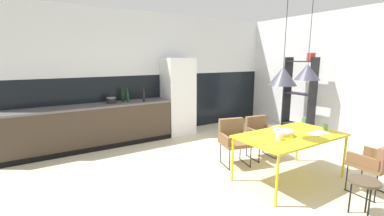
# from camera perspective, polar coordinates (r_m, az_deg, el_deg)

# --- Properties ---
(ground_plane) EXTENTS (9.00, 9.00, 0.00)m
(ground_plane) POSITION_cam_1_polar(r_m,az_deg,el_deg) (4.39, 9.42, -14.51)
(ground_plane) COLOR beige
(back_wall_splashback_dark) EXTENTS (6.92, 0.12, 1.46)m
(back_wall_splashback_dark) POSITION_cam_1_polar(r_m,az_deg,el_deg) (6.66, -7.89, 0.88)
(back_wall_splashback_dark) COLOR black
(back_wall_splashback_dark) RESTS_ON ground
(back_wall_panel_upper) EXTENTS (6.92, 0.12, 1.46)m
(back_wall_panel_upper) POSITION_cam_1_polar(r_m,az_deg,el_deg) (6.57, -8.23, 13.56)
(back_wall_panel_upper) COLOR silver
(back_wall_panel_upper) RESTS_ON back_wall_splashback_dark
(side_wall_right) EXTENTS (0.12, 6.21, 2.93)m
(side_wall_right) POSITION_cam_1_polar(r_m,az_deg,el_deg) (6.76, 32.20, 5.73)
(side_wall_right) COLOR silver
(side_wall_right) RESTS_ON ground
(kitchen_counter) EXTENTS (3.42, 0.63, 0.91)m
(kitchen_counter) POSITION_cam_1_polar(r_m,az_deg,el_deg) (5.91, -20.85, -3.77)
(kitchen_counter) COLOR #3E3125
(kitchen_counter) RESTS_ON ground
(refrigerator_column) EXTENTS (0.70, 0.60, 1.87)m
(refrigerator_column) POSITION_cam_1_polar(r_m,az_deg,el_deg) (6.51, -3.04, 2.55)
(refrigerator_column) COLOR silver
(refrigerator_column) RESTS_ON ground
(dining_table) EXTENTS (1.63, 0.93, 0.72)m
(dining_table) POSITION_cam_1_polar(r_m,az_deg,el_deg) (4.28, 20.64, -5.99)
(dining_table) COLOR gold
(dining_table) RESTS_ON ground
(armchair_facing_counter) EXTENTS (0.54, 0.53, 0.77)m
(armchair_facing_counter) POSITION_cam_1_polar(r_m,az_deg,el_deg) (5.17, 14.48, -4.92)
(armchair_facing_counter) COLOR brown
(armchair_facing_counter) RESTS_ON ground
(armchair_near_window) EXTENTS (0.50, 0.49, 0.74)m
(armchair_near_window) POSITION_cam_1_polar(r_m,az_deg,el_deg) (4.41, 35.21, -9.39)
(armchair_near_window) COLOR brown
(armchair_near_window) RESTS_ON ground
(armchair_far_side) EXTENTS (0.58, 0.57, 0.80)m
(armchair_far_side) POSITION_cam_1_polar(r_m,az_deg,el_deg) (4.74, 9.03, -6.08)
(armchair_far_side) COLOR brown
(armchair_far_side) RESTS_ON ground
(fruit_bowl) EXTENTS (0.30, 0.30, 0.09)m
(fruit_bowl) POSITION_cam_1_polar(r_m,az_deg,el_deg) (4.17, 19.21, -4.89)
(fruit_bowl) COLOR silver
(fruit_bowl) RESTS_ON dining_table
(open_book) EXTENTS (0.30, 0.20, 0.02)m
(open_book) POSITION_cam_1_polar(r_m,az_deg,el_deg) (4.51, 25.70, -4.93)
(open_book) COLOR white
(open_book) RESTS_ON dining_table
(mug_white_ceramic) EXTENTS (0.12, 0.07, 0.10)m
(mug_white_ceramic) POSITION_cam_1_polar(r_m,az_deg,el_deg) (4.74, 26.96, -3.72)
(mug_white_ceramic) COLOR #5B8456
(mug_white_ceramic) RESTS_ON dining_table
(mug_tall_blue) EXTENTS (0.14, 0.09, 0.10)m
(mug_tall_blue) POSITION_cam_1_polar(r_m,az_deg,el_deg) (3.94, 18.31, -5.90)
(mug_tall_blue) COLOR white
(mug_tall_blue) RESTS_ON dining_table
(cooking_pot) EXTENTS (0.20, 0.20, 0.15)m
(cooking_pot) POSITION_cam_1_polar(r_m,az_deg,el_deg) (5.92, -17.12, 1.62)
(cooking_pot) COLOR black
(cooking_pot) RESTS_ON kitchen_counter
(bottle_oil_tall) EXTENTS (0.06, 0.06, 0.32)m
(bottle_oil_tall) POSITION_cam_1_polar(r_m,az_deg,el_deg) (5.97, -13.78, 2.48)
(bottle_oil_tall) COLOR #0F3319
(bottle_oil_tall) RESTS_ON kitchen_counter
(bottle_vinegar_dark) EXTENTS (0.06, 0.06, 0.33)m
(bottle_vinegar_dark) POSITION_cam_1_polar(r_m,az_deg,el_deg) (5.94, -10.42, 2.63)
(bottle_vinegar_dark) COLOR black
(bottle_vinegar_dark) RESTS_ON kitchen_counter
(bottle_wine_green) EXTENTS (0.06, 0.06, 0.30)m
(bottle_wine_green) POSITION_cam_1_polar(r_m,az_deg,el_deg) (6.06, -14.75, 2.45)
(bottle_wine_green) COLOR #0F3319
(bottle_wine_green) RESTS_ON kitchen_counter
(side_stool) EXTENTS (0.35, 0.35, 0.46)m
(side_stool) POSITION_cam_1_polar(r_m,az_deg,el_deg) (3.81, 33.30, -13.55)
(side_stool) COLOR #4C3D2D
(side_stool) RESTS_ON ground
(open_shelf_unit) EXTENTS (0.30, 0.74, 1.98)m
(open_shelf_unit) POSITION_cam_1_polar(r_m,az_deg,el_deg) (6.86, 22.45, 2.56)
(open_shelf_unit) COLOR black
(open_shelf_unit) RESTS_ON ground
(pendant_lamp_over_table_near) EXTENTS (0.38, 0.38, 1.38)m
(pendant_lamp_over_table_near) POSITION_cam_1_polar(r_m,az_deg,el_deg) (3.83, 19.16, 6.62)
(pendant_lamp_over_table_near) COLOR black
(pendant_lamp_over_table_far) EXTENTS (0.38, 0.38, 1.34)m
(pendant_lamp_over_table_far) POSITION_cam_1_polar(r_m,az_deg,el_deg) (4.40, 23.77, 7.18)
(pendant_lamp_over_table_far) COLOR black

